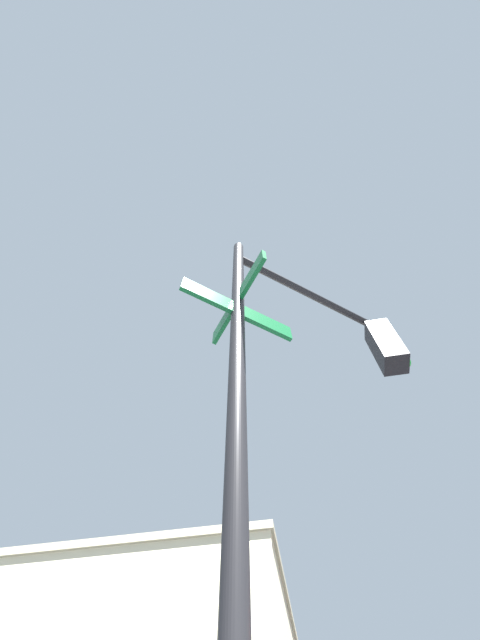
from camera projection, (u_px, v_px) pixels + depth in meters
traffic_signal_near at (324, 352)px, 3.67m from camera, size 2.25×1.82×5.77m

